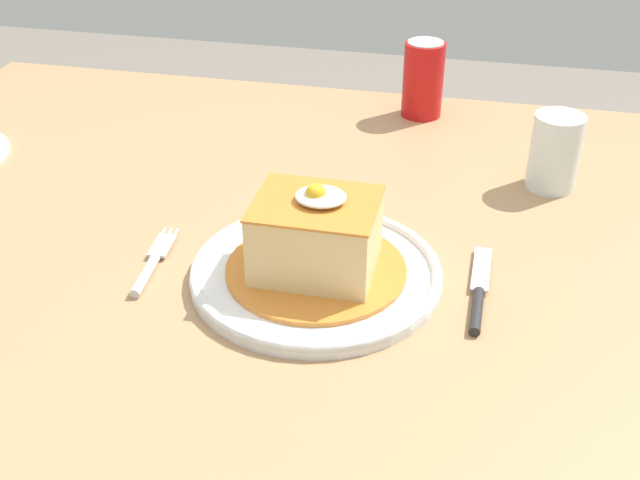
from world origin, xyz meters
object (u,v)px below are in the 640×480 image
(main_plate, at_px, (316,272))
(soda_can, at_px, (423,79))
(drinking_glass, at_px, (554,157))
(fork, at_px, (151,265))
(knife, at_px, (478,298))

(main_plate, height_order, soda_can, soda_can)
(drinking_glass, bearing_deg, fork, -145.27)
(fork, distance_m, knife, 0.38)
(fork, relative_size, soda_can, 1.14)
(main_plate, distance_m, fork, 0.19)
(main_plate, height_order, knife, main_plate)
(main_plate, xyz_separation_m, fork, (-0.19, -0.02, -0.00))
(knife, bearing_deg, soda_can, 103.36)
(fork, bearing_deg, main_plate, 7.38)
(knife, height_order, soda_can, soda_can)
(main_plate, relative_size, fork, 2.02)
(knife, relative_size, drinking_glass, 1.57)
(fork, distance_m, soda_can, 0.59)
(main_plate, distance_m, knife, 0.18)
(fork, height_order, drinking_glass, drinking_glass)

